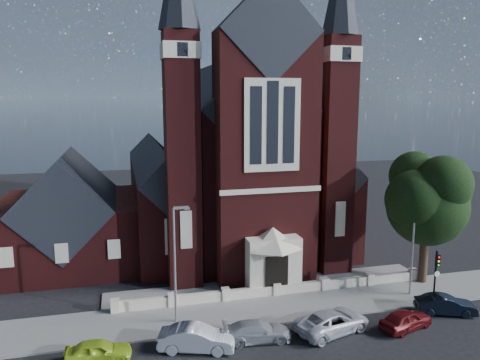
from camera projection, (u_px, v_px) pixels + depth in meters
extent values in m
plane|color=black|center=(247.00, 259.00, 44.14)|extent=(120.00, 120.00, 0.00)
cube|color=slate|center=(285.00, 307.00, 34.12)|extent=(60.00, 5.00, 0.12)
cube|color=slate|center=(268.00, 286.00, 37.93)|extent=(26.00, 3.00, 0.14)
cube|color=beige|center=(276.00, 296.00, 36.03)|extent=(24.00, 0.40, 0.90)
cube|color=#461312|center=(224.00, 170.00, 52.46)|extent=(10.00, 30.00, 14.00)
cube|color=black|center=(224.00, 107.00, 51.24)|extent=(10.00, 30.20, 10.00)
cube|color=#461312|center=(158.00, 202.00, 50.19)|extent=(5.00, 26.00, 8.00)
cube|color=#461312|center=(290.00, 195.00, 53.86)|extent=(5.00, 26.00, 8.00)
cube|color=black|center=(157.00, 165.00, 49.50)|extent=(5.01, 26.20, 5.01)
cube|color=black|center=(290.00, 161.00, 53.16)|extent=(5.01, 26.20, 5.01)
cube|color=#461312|center=(266.00, 162.00, 37.15)|extent=(8.00, 3.00, 20.00)
cube|color=black|center=(267.00, 32.00, 35.41)|extent=(8.00, 3.20, 8.00)
cube|color=beige|center=(272.00, 125.00, 35.15)|extent=(4.40, 0.15, 7.00)
cube|color=black|center=(273.00, 123.00, 35.05)|extent=(0.90, 0.08, 6.20)
cube|color=beige|center=(272.00, 264.00, 36.60)|extent=(4.20, 2.00, 4.40)
cube|color=black|center=(277.00, 276.00, 35.70)|extent=(1.80, 0.12, 3.20)
cone|color=beige|center=(273.00, 237.00, 36.22)|extent=(4.60, 4.60, 1.60)
cube|color=#461312|center=(183.00, 163.00, 36.52)|extent=(2.60, 2.60, 20.00)
cube|color=beige|center=(180.00, 51.00, 35.04)|extent=(2.80, 2.80, 1.20)
cube|color=#461312|center=(335.00, 158.00, 39.69)|extent=(2.60, 2.60, 20.00)
cube|color=beige|center=(339.00, 55.00, 38.22)|extent=(2.80, 2.80, 1.20)
cube|color=#461312|center=(69.00, 232.00, 42.57)|extent=(12.00, 12.00, 6.00)
cube|color=black|center=(67.00, 200.00, 42.04)|extent=(8.49, 12.20, 8.49)
cylinder|color=black|center=(424.00, 254.00, 38.17)|extent=(0.70, 0.70, 5.00)
sphere|color=black|center=(427.00, 206.00, 37.47)|extent=(6.40, 6.40, 6.40)
sphere|color=black|center=(443.00, 184.00, 36.08)|extent=(4.40, 4.40, 4.40)
cylinder|color=gray|center=(175.00, 267.00, 30.99)|extent=(0.16, 0.16, 8.00)
cube|color=gray|center=(181.00, 208.00, 30.42)|extent=(1.00, 0.15, 0.18)
cube|color=gray|center=(187.00, 208.00, 30.53)|extent=(0.35, 0.22, 0.12)
cylinder|color=gray|center=(413.00, 246.00, 35.39)|extent=(0.16, 0.16, 8.00)
cube|color=gray|center=(422.00, 194.00, 34.82)|extent=(1.00, 0.15, 0.18)
cube|color=gray|center=(427.00, 195.00, 34.93)|extent=(0.35, 0.22, 0.12)
cylinder|color=black|center=(435.00, 277.00, 34.55)|extent=(0.14, 0.14, 4.00)
cube|color=black|center=(438.00, 261.00, 34.18)|extent=(0.28, 0.22, 0.90)
sphere|color=red|center=(439.00, 257.00, 34.01)|extent=(0.14, 0.14, 0.14)
sphere|color=#CC8C0C|center=(439.00, 261.00, 34.06)|extent=(0.14, 0.14, 0.14)
sphere|color=#0C9919|center=(439.00, 265.00, 34.11)|extent=(0.14, 0.14, 0.14)
imported|color=#B0D32A|center=(98.00, 351.00, 26.99)|extent=(3.82, 1.66, 1.28)
imported|color=#B4B7BC|center=(197.00, 338.00, 28.16)|extent=(4.87, 2.87, 1.52)
imported|color=#9DA0A4|center=(257.00, 331.00, 29.28)|extent=(4.49, 2.22, 1.26)
imported|color=silver|center=(332.00, 321.00, 30.37)|extent=(5.66, 3.79, 1.44)
imported|color=#5D0F12|center=(406.00, 319.00, 30.76)|extent=(4.20, 2.66, 1.33)
imported|color=black|center=(446.00, 305.00, 32.90)|extent=(4.34, 2.71, 1.35)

